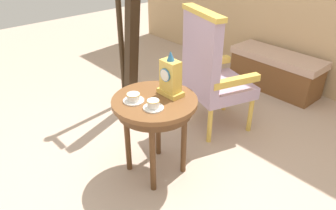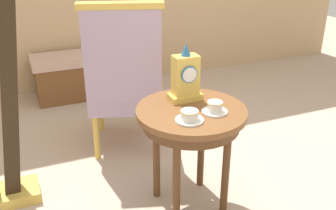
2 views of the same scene
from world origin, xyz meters
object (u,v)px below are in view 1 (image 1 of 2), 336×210
at_px(teacup_right, 153,105).
at_px(armchair, 211,71).
at_px(mantel_clock, 170,78).
at_px(window_bench, 275,71).
at_px(harp, 129,40).
at_px(side_table, 155,109).
at_px(teacup_left, 133,98).

distance_m(teacup_right, armchair, 0.91).
height_order(mantel_clock, window_bench, mantel_clock).
bearing_deg(harp, side_table, -25.95).
distance_m(mantel_clock, armchair, 0.70).
bearing_deg(mantel_clock, harp, 161.04).
bearing_deg(teacup_left, window_bench, 93.48).
bearing_deg(teacup_right, armchair, 106.07).
bearing_deg(teacup_right, mantel_clock, 108.43).
height_order(side_table, teacup_right, teacup_right).
height_order(side_table, harp, harp).
xyz_separation_m(armchair, harp, (-0.81, -0.31, 0.15)).
height_order(teacup_left, window_bench, teacup_left).
height_order(side_table, armchair, armchair).
distance_m(teacup_left, harp, 1.08).
height_order(mantel_clock, armchair, armchair).
distance_m(teacup_right, window_bench, 2.15).
height_order(teacup_left, mantel_clock, mantel_clock).
height_order(harp, window_bench, harp).
relative_size(mantel_clock, window_bench, 0.32).
height_order(mantel_clock, harp, harp).
bearing_deg(mantel_clock, window_bench, 96.89).
distance_m(side_table, armchair, 0.80).
xyz_separation_m(armchair, window_bench, (-0.05, 1.21, -0.37)).
bearing_deg(window_bench, teacup_left, -86.52).
distance_m(side_table, teacup_right, 0.17).
distance_m(teacup_left, armchair, 0.92).
xyz_separation_m(harp, window_bench, (0.77, 1.52, -0.52)).
distance_m(mantel_clock, window_bench, 1.96).
bearing_deg(side_table, teacup_left, -119.54).
xyz_separation_m(teacup_left, harp, (-0.90, 0.60, 0.07)).
relative_size(side_table, armchair, 0.57).
bearing_deg(window_bench, armchair, -87.78).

